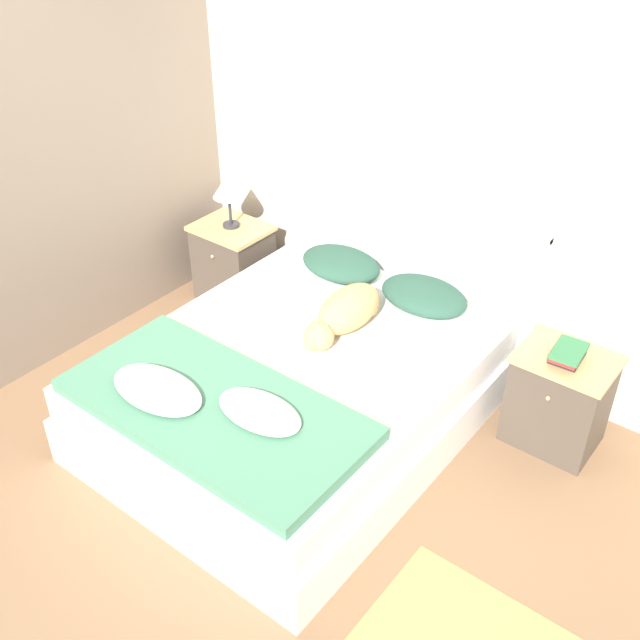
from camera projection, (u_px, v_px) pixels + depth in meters
The scene contains 13 objects.
ground_plane at pixel (146, 530), 3.53m from camera, with size 16.00×16.00×0.00m, color #896647.
wall_back at pixel (405, 141), 4.20m from camera, with size 9.00×0.06×2.55m.
wall_side_left at pixel (80, 136), 4.26m from camera, with size 0.06×3.10×2.55m.
bed at pixel (297, 389), 4.02m from camera, with size 1.65×2.02×0.48m.
headboard at pixel (404, 265), 4.53m from camera, with size 1.73×0.06×1.02m.
nightstand_left at pixel (234, 263), 5.07m from camera, with size 0.48×0.39×0.55m.
nightstand_right at pixel (559, 399), 3.89m from camera, with size 0.48×0.39×0.55m.
pillow_left at pixel (341, 264), 4.50m from camera, with size 0.51×0.36×0.15m.
pillow_right at pixel (424, 296), 4.20m from camera, with size 0.51×0.36×0.15m.
quilt at pixel (211, 407), 3.47m from camera, with size 1.48×0.72×0.12m.
dog at pixel (345, 313), 4.01m from camera, with size 0.24×0.67×0.23m.
book_stack at pixel (568, 353), 3.70m from camera, with size 0.16×0.23×0.07m.
table_lamp at pixel (228, 187), 4.76m from camera, with size 0.21×0.21×0.37m.
Camera 1 is at (2.10, -1.36, 2.81)m, focal length 42.00 mm.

